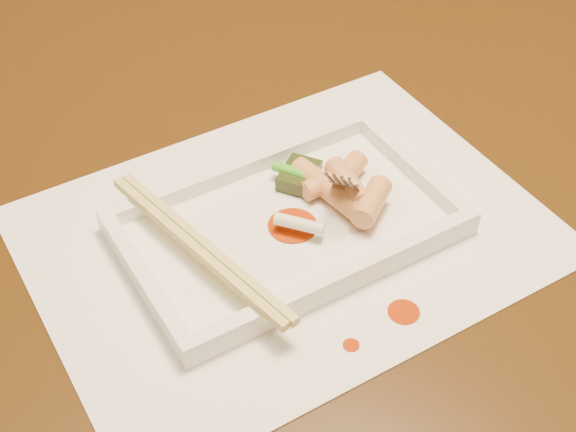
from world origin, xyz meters
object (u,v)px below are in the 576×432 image
placemat (288,233)px  plate_base (288,229)px  fork (353,112)px  chopstick_a (194,248)px  table (223,217)px

placemat → plate_base: plate_base is taller
placemat → fork: (0.07, 0.02, 0.08)m
plate_base → chopstick_a: (-0.08, 0.00, 0.02)m
table → placemat: bearing=-93.2°
placemat → fork: size_ratio=2.86×
table → chopstick_a: bearing=-122.8°
plate_base → fork: 0.11m
table → chopstick_a: size_ratio=6.86×
placemat → chopstick_a: size_ratio=1.96×
placemat → fork: fork is taller
plate_base → fork: fork is taller
table → plate_base: 0.18m
placemat → plate_base: size_ratio=1.54×
table → fork: (0.06, -0.12, 0.18)m
table → fork: fork is taller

